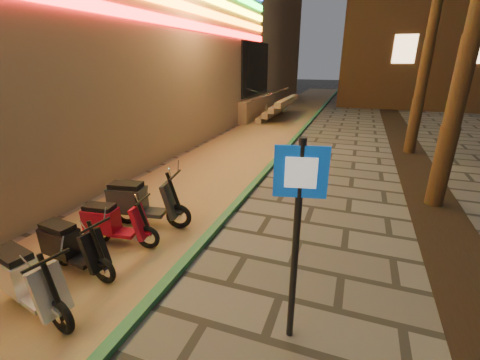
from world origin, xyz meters
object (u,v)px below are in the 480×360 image
at_px(pedestrian_sign, 297,219).
at_px(scooter_8, 112,223).
at_px(scooter_7, 70,246).
at_px(scooter_9, 140,202).
at_px(scooter_6, 26,280).

bearing_deg(pedestrian_sign, scooter_8, 152.17).
xyz_separation_m(scooter_7, scooter_8, (0.08, 0.90, -0.01)).
distance_m(pedestrian_sign, scooter_8, 3.93).
height_order(scooter_8, scooter_9, scooter_9).
bearing_deg(scooter_8, pedestrian_sign, -23.60).
bearing_deg(scooter_8, scooter_9, 80.23).
bearing_deg(scooter_7, scooter_6, -73.49).
distance_m(scooter_8, scooter_9, 0.82).
height_order(pedestrian_sign, scooter_6, pedestrian_sign).
height_order(scooter_6, scooter_8, scooter_6).
bearing_deg(scooter_9, scooter_6, -99.41).
height_order(pedestrian_sign, scooter_8, pedestrian_sign).
distance_m(scooter_6, scooter_8, 1.81).
distance_m(scooter_6, scooter_9, 2.62).
bearing_deg(scooter_7, scooter_9, 92.93).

